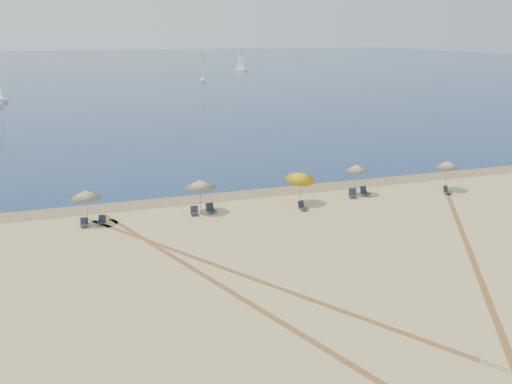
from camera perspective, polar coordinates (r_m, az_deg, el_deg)
ground at (r=24.24m, az=16.00°, el=-15.69°), size 160.00×160.00×0.00m
ocean at (r=242.23m, az=-16.20°, el=12.67°), size 500.00×500.00×0.00m
wet_sand at (r=44.26m, az=-1.67°, el=-0.24°), size 500.00×500.00×0.00m
umbrella_1 at (r=38.50m, az=-17.35°, el=-0.23°), size 2.05×2.06×2.48m
umbrella_2 at (r=39.36m, az=-5.86°, el=0.86°), size 2.25×2.25×2.52m
umbrella_3 at (r=41.19m, az=4.63°, el=1.67°), size 2.23×2.29×2.76m
umbrella_4 at (r=44.21m, az=10.44°, el=2.48°), size 1.85×1.85×2.59m
umbrella_5 at (r=47.43m, az=19.33°, el=2.75°), size 1.85×1.85×2.58m
chair_1 at (r=38.54m, az=-17.47°, el=-3.12°), size 0.56×0.64×0.63m
chair_2 at (r=38.70m, az=-15.80°, el=-2.89°), size 0.74×0.78×0.64m
chair_3 at (r=39.40m, az=-6.45°, el=-2.01°), size 0.65×0.73×0.65m
chair_4 at (r=39.73m, az=-4.73°, el=-1.75°), size 0.77×0.85×0.73m
chair_5 at (r=40.35m, az=4.87°, el=-1.49°), size 0.81×0.86×0.70m
chair_6 at (r=43.92m, az=10.04°, el=-0.18°), size 0.83×0.89×0.74m
chair_7 at (r=44.69m, az=11.25°, el=0.04°), size 0.75×0.83×0.74m
chair_8 at (r=46.86m, az=19.28°, el=0.14°), size 0.72×0.78×0.66m
sailboat_0 at (r=149.78m, az=-5.56°, el=12.27°), size 2.28×5.31×7.68m
sailboat_1 at (r=192.72m, az=-1.63°, el=13.26°), size 3.48×5.57×8.15m
tire_tracks at (r=31.26m, az=5.70°, el=-7.53°), size 53.89×40.63×0.00m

